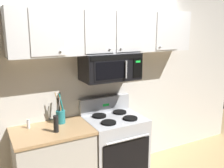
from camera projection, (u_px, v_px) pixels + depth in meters
name	position (u px, v px, depth m)	size (l,w,h in m)	color
back_wall	(102.00, 80.00, 3.56)	(5.20, 0.10, 2.70)	silver
stove_range	(114.00, 148.00, 3.44)	(0.76, 0.69, 1.12)	#B7BABF
over_range_microwave	(110.00, 67.00, 3.30)	(0.76, 0.43, 0.35)	black
upper_cabinets	(109.00, 32.00, 3.23)	(2.50, 0.36, 0.55)	silver
counter_segment	(54.00, 164.00, 3.07)	(0.93, 0.65, 0.90)	#BCB7AD
utensil_crock_teal	(60.00, 114.00, 3.15)	(0.11, 0.12, 0.40)	teal
salt_shaker	(28.00, 124.00, 2.99)	(0.04, 0.04, 0.11)	white
pepper_mill	(56.00, 124.00, 2.87)	(0.06, 0.06, 0.20)	black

